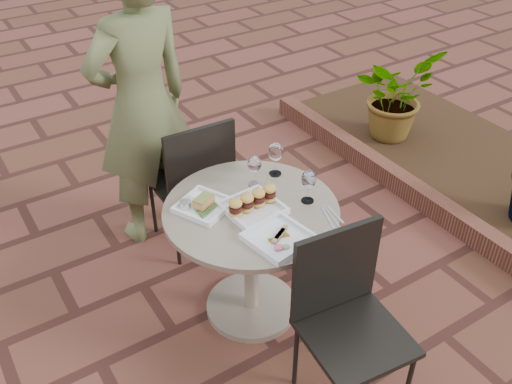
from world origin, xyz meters
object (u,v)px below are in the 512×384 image
chair_far (195,176)px  plate_sliders (253,204)px  plate_salmon (204,205)px  diner (142,105)px  cafe_table (251,245)px  chair_near (346,308)px  plate_tuna (279,237)px

chair_far → plate_sliders: size_ratio=3.26×
plate_salmon → diner: bearing=86.4°
cafe_table → plate_salmon: plate_salmon is taller
cafe_table → plate_salmon: size_ratio=2.80×
chair_near → plate_tuna: size_ratio=2.99×
chair_near → plate_tuna: 0.44m
chair_far → chair_near: (0.08, -1.32, 0.00)m
chair_near → diner: bearing=104.5°
chair_near → plate_salmon: chair_near is taller
chair_far → diner: 0.52m
diner → plate_tuna: 1.28m
chair_near → diner: size_ratio=0.50×
chair_near → plate_tuna: bearing=112.8°
cafe_table → diner: (-0.15, 0.98, 0.45)m
plate_sliders → cafe_table: bearing=85.4°
cafe_table → plate_salmon: (-0.20, 0.13, 0.27)m
diner → plate_sliders: (0.14, -1.00, -0.16)m
chair_near → diner: (-0.24, 1.64, 0.38)m
diner → plate_tuna: size_ratio=5.97×
chair_far → plate_salmon: 0.60m
plate_sliders → plate_tuna: size_ratio=0.92×
plate_tuna → diner: bearing=95.6°
cafe_table → plate_salmon: bearing=146.8°
chair_far → plate_tuna: (-0.03, -0.94, 0.20)m
plate_sliders → diner: bearing=98.2°
diner → plate_sliders: size_ratio=6.51×
chair_far → chair_near: same height
plate_sliders → chair_far: bearing=89.1°
chair_near → plate_sliders: 0.68m
plate_salmon → plate_sliders: bearing=-37.3°
cafe_table → plate_tuna: bearing=-94.5°
cafe_table → plate_sliders: bearing=-94.6°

